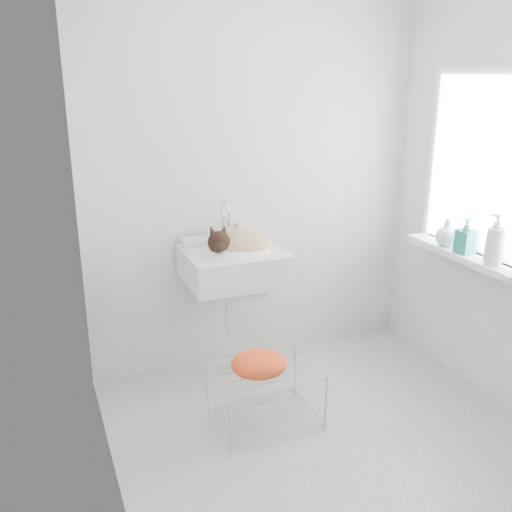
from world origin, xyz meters
name	(u,v)px	position (x,y,z in m)	size (l,w,h in m)	color
floor	(323,432)	(0.00, 0.00, 0.00)	(2.20, 2.00, 0.02)	#B1B5B8
back_wall	(255,174)	(0.00, 1.00, 1.25)	(2.20, 0.02, 2.50)	white
right_wall	(510,191)	(1.10, 0.00, 1.25)	(0.02, 2.00, 2.50)	white
left_wall	(96,231)	(-1.10, 0.00, 1.25)	(0.02, 2.00, 2.50)	white
window_glass	(484,167)	(1.09, 0.20, 1.35)	(0.01, 0.80, 1.00)	white
window_frame	(482,167)	(1.07, 0.20, 1.35)	(0.04, 0.90, 1.10)	white
windowsill	(463,255)	(1.01, 0.20, 0.83)	(0.16, 0.88, 0.04)	white
sink	(233,250)	(-0.24, 0.74, 0.85)	(0.58, 0.51, 0.23)	silver
faucet	(223,220)	(-0.24, 0.92, 0.99)	(0.21, 0.15, 0.21)	silver
cat	(236,244)	(-0.23, 0.72, 0.89)	(0.40, 0.32, 0.24)	tan
wire_rack	(265,398)	(-0.25, 0.21, 0.15)	(0.55, 0.38, 0.33)	beige
towel	(259,370)	(-0.31, 0.17, 0.36)	(0.31, 0.22, 0.13)	orange
bottle_a	(492,265)	(1.00, -0.04, 0.85)	(0.09, 0.09, 0.24)	white
bottle_b	(464,253)	(1.00, 0.19, 0.85)	(0.09, 0.10, 0.21)	teal
bottle_c	(445,245)	(1.00, 0.35, 0.85)	(0.13, 0.13, 0.17)	silver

